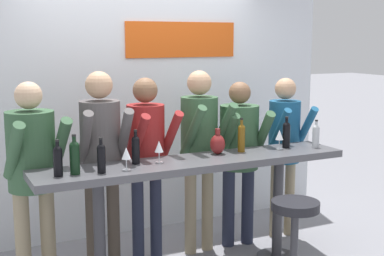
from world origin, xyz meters
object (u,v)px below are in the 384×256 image
Objects in this scene: wine_bottle_1 at (241,137)px; wine_glass_1 at (159,147)px; wine_bottle_3 at (75,156)px; wine_glass_2 at (279,135)px; person_far_left at (32,162)px; tasting_table at (196,179)px; person_center_right at (239,146)px; wine_glass_0 at (126,154)px; person_center_left at (147,150)px; wine_bottle_0 at (286,133)px; wine_bottle_4 at (316,135)px; person_center at (200,141)px; wine_bottle_2 at (136,148)px; wine_bottle_5 at (101,157)px; wine_bottle_6 at (58,159)px; person_right at (285,139)px; decorative_vase at (218,144)px; bar_stool at (294,234)px; person_left at (101,150)px.

wine_glass_1 is at bearing -175.16° from wine_bottle_1.
wine_glass_2 is (1.85, 0.08, -0.01)m from wine_bottle_3.
wine_glass_2 is at bearing -20.44° from person_far_left.
tasting_table is 15.02× the size of wine_glass_2.
person_center_right reaches higher than wine_glass_1.
wine_glass_1 reaches higher than tasting_table.
person_center_right is 1.42m from wine_glass_0.
wine_bottle_0 is at bearing -22.55° from person_center_left.
wine_bottle_4 is at bearing -2.08° from tasting_table.
person_center reaches higher than person_center_right.
tasting_table is 9.73× the size of wine_bottle_2.
wine_bottle_5 is (-1.08, -0.54, 0.07)m from person_center.
person_center_right reaches higher than wine_bottle_6.
person_right reaches higher than wine_glass_1.
person_center_right is 0.99× the size of person_right.
wine_bottle_2 is 0.52m from wine_bottle_3.
wine_bottle_5 is at bearing -169.61° from decorative_vase.
person_center is at bearing 26.47° from wine_bottle_2.
wine_bottle_6 reaches higher than wine_glass_2.
tasting_table is 12.08× the size of decorative_vase.
wine_bottle_3 reaches higher than wine_bottle_6.
bar_stool is 3.51× the size of decorative_vase.
person_left is 6.05× the size of wine_bottle_0.
wine_bottle_2 is 1.03× the size of wine_bottle_5.
person_right is 2.26m from wine_bottle_3.
wine_glass_1 is (-0.99, -0.41, 0.15)m from person_center_right.
wine_glass_2 is (-0.10, -0.04, -0.01)m from wine_bottle_0.
wine_bottle_6 is at bearing -169.99° from wine_bottle_2.
wine_bottle_0 is (1.22, -0.35, 0.10)m from person_center_left.
wine_bottle_5 reaches higher than tasting_table.
bar_stool is 1.41m from person_right.
wine_bottle_5 is at bearing -143.67° from person_center_left.
person_center_right is at bearing -9.65° from person_far_left.
person_left is at bearing 167.03° from wine_bottle_4.
person_center is 5.70× the size of wine_bottle_1.
bar_stool is 1.24m from wine_glass_1.
person_center_left is 9.34× the size of wine_glass_0.
wine_bottle_1 reaches higher than wine_bottle_6.
wine_bottle_4 is at bearing -86.55° from person_right.
wine_bottle_0 reaches higher than wine_bottle_5.
wine_bottle_1 is 1.50m from wine_bottle_3.
wine_bottle_1 is at bearing 1.43° from wine_bottle_2.
tasting_table is 0.81m from person_center_right.
bar_stool is 4.36× the size of wine_glass_2.
wine_bottle_3 is (-2.20, -0.48, 0.14)m from person_right.
wine_glass_0 is (-0.89, -0.54, 0.07)m from person_center.
person_center_right is (1.90, 0.00, -0.04)m from person_far_left.
wine_glass_0 is 0.80× the size of decorative_vase.
bar_stool is at bearing -82.97° from person_center.
tasting_table is at bearing 6.32° from wine_bottle_5.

